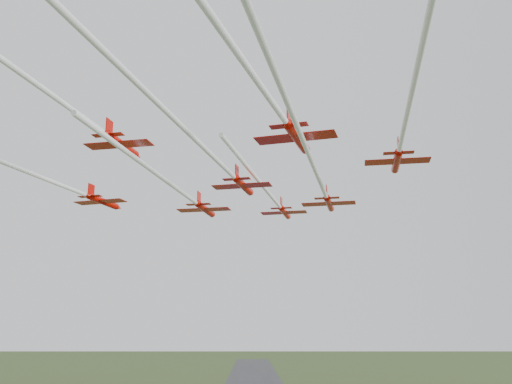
{
  "coord_description": "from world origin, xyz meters",
  "views": [
    {
      "loc": [
        -2.35,
        -83.72,
        32.12
      ],
      "look_at": [
        -1.57,
        2.59,
        53.44
      ],
      "focal_mm": 40.0,
      "sensor_mm": 36.0,
      "label": 1
    }
  ],
  "objects_px": {
    "jet_lead": "(274,199)",
    "jet_row3_mid": "(209,153)",
    "jet_row2_right": "(317,173)",
    "jet_row3_left": "(52,182)",
    "jet_row2_left": "(184,194)",
    "jet_row3_right": "(407,115)",
    "jet_row4_right": "(249,70)",
    "jet_row4_left": "(58,100)"
  },
  "relations": [
    {
      "from": "jet_row2_right",
      "to": "jet_row3_left",
      "type": "height_order",
      "value": "jet_row3_left"
    },
    {
      "from": "jet_lead",
      "to": "jet_row3_mid",
      "type": "relative_size",
      "value": 0.84
    },
    {
      "from": "jet_row3_right",
      "to": "jet_row4_right",
      "type": "height_order",
      "value": "jet_row3_right"
    },
    {
      "from": "jet_row4_left",
      "to": "jet_lead",
      "type": "bearing_deg",
      "value": 76.07
    },
    {
      "from": "jet_row4_right",
      "to": "jet_lead",
      "type": "bearing_deg",
      "value": 103.02
    },
    {
      "from": "jet_row3_left",
      "to": "jet_row3_right",
      "type": "xyz_separation_m",
      "value": [
        43.93,
        -18.1,
        2.76
      ]
    },
    {
      "from": "jet_lead",
      "to": "jet_row2_right",
      "type": "height_order",
      "value": "jet_lead"
    },
    {
      "from": "jet_row2_right",
      "to": "jet_row4_right",
      "type": "height_order",
      "value": "jet_row4_right"
    },
    {
      "from": "jet_lead",
      "to": "jet_row3_left",
      "type": "xyz_separation_m",
      "value": [
        -31.14,
        -22.88,
        -3.02
      ]
    },
    {
      "from": "jet_lead",
      "to": "jet_row4_left",
      "type": "height_order",
      "value": "jet_lead"
    },
    {
      "from": "jet_row2_left",
      "to": "jet_row3_right",
      "type": "xyz_separation_m",
      "value": [
        27.2,
        -28.96,
        1.8
      ]
    },
    {
      "from": "jet_row2_left",
      "to": "jet_row3_left",
      "type": "bearing_deg",
      "value": -135.25
    },
    {
      "from": "jet_row2_right",
      "to": "jet_row3_mid",
      "type": "xyz_separation_m",
      "value": [
        -13.49,
        -4.2,
        1.4
      ]
    },
    {
      "from": "jet_row3_right",
      "to": "jet_row3_mid",
      "type": "bearing_deg",
      "value": 169.36
    },
    {
      "from": "jet_row2_right",
      "to": "jet_row3_mid",
      "type": "bearing_deg",
      "value": -150.04
    },
    {
      "from": "jet_row2_right",
      "to": "jet_row4_right",
      "type": "bearing_deg",
      "value": -95.55
    },
    {
      "from": "jet_row3_mid",
      "to": "jet_row4_left",
      "type": "distance_m",
      "value": 19.26
    },
    {
      "from": "jet_row4_right",
      "to": "jet_row3_right",
      "type": "bearing_deg",
      "value": 55.55
    },
    {
      "from": "jet_row4_left",
      "to": "jet_row2_left",
      "type": "bearing_deg",
      "value": 88.44
    },
    {
      "from": "jet_lead",
      "to": "jet_row3_left",
      "type": "relative_size",
      "value": 1.02
    },
    {
      "from": "jet_row2_right",
      "to": "jet_row3_left",
      "type": "distance_m",
      "value": 35.95
    },
    {
      "from": "jet_row4_left",
      "to": "jet_row4_right",
      "type": "bearing_deg",
      "value": -11.53
    },
    {
      "from": "jet_row2_right",
      "to": "jet_row3_mid",
      "type": "relative_size",
      "value": 1.04
    },
    {
      "from": "jet_lead",
      "to": "jet_row4_left",
      "type": "bearing_deg",
      "value": -104.0
    },
    {
      "from": "jet_row2_left",
      "to": "jet_row4_right",
      "type": "bearing_deg",
      "value": -64.59
    },
    {
      "from": "jet_row3_right",
      "to": "jet_row2_right",
      "type": "bearing_deg",
      "value": 134.03
    },
    {
      "from": "jet_row2_left",
      "to": "jet_row3_right",
      "type": "relative_size",
      "value": 0.8
    },
    {
      "from": "jet_row2_right",
      "to": "jet_row3_right",
      "type": "relative_size",
      "value": 0.99
    },
    {
      "from": "jet_row2_left",
      "to": "jet_row3_left",
      "type": "distance_m",
      "value": 19.97
    },
    {
      "from": "jet_lead",
      "to": "jet_row2_left",
      "type": "bearing_deg",
      "value": -127.44
    },
    {
      "from": "jet_row2_left",
      "to": "jet_row3_mid",
      "type": "bearing_deg",
      "value": -63.71
    },
    {
      "from": "jet_row3_left",
      "to": "jet_row3_mid",
      "type": "height_order",
      "value": "jet_row3_mid"
    },
    {
      "from": "jet_lead",
      "to": "jet_row3_mid",
      "type": "height_order",
      "value": "jet_lead"
    },
    {
      "from": "jet_row2_right",
      "to": "jet_row3_left",
      "type": "xyz_separation_m",
      "value": [
        -35.54,
        5.43,
        0.26
      ]
    },
    {
      "from": "jet_row3_left",
      "to": "jet_row4_right",
      "type": "relative_size",
      "value": 0.77
    },
    {
      "from": "jet_row2_left",
      "to": "jet_row2_right",
      "type": "distance_m",
      "value": 24.91
    },
    {
      "from": "jet_row3_mid",
      "to": "jet_row4_left",
      "type": "xyz_separation_m",
      "value": [
        -13.94,
        -13.23,
        1.17
      ]
    },
    {
      "from": "jet_row2_left",
      "to": "jet_row3_mid",
      "type": "xyz_separation_m",
      "value": [
        5.31,
        -20.5,
        0.19
      ]
    },
    {
      "from": "jet_row4_right",
      "to": "jet_row3_mid",
      "type": "bearing_deg",
      "value": 120.2
    },
    {
      "from": "jet_row3_left",
      "to": "jet_row4_left",
      "type": "bearing_deg",
      "value": -52.97
    },
    {
      "from": "jet_row3_right",
      "to": "jet_lead",
      "type": "bearing_deg",
      "value": 117.83
    },
    {
      "from": "jet_lead",
      "to": "jet_row3_mid",
      "type": "xyz_separation_m",
      "value": [
        -9.1,
        -32.51,
        -1.87
      ]
    }
  ]
}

